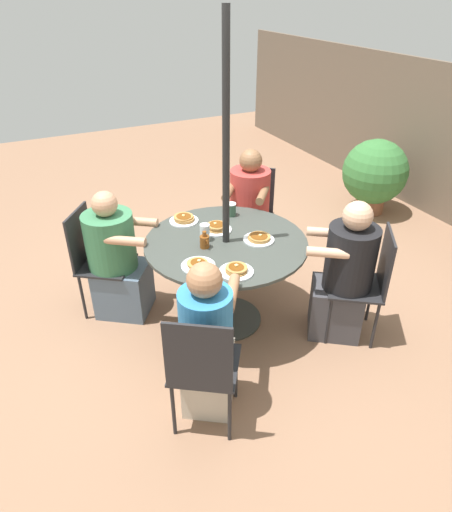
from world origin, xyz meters
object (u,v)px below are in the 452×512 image
object	(u,v)px
drinking_glass_a	(205,232)
patio_chair_north	(252,209)
diner_north	(249,216)
pancake_plate_d	(259,238)
pancake_plate_e	(184,219)
syrup_bottle	(205,241)
patio_chair_west	(367,279)
pancake_plate_a	(236,270)
pancake_plate_b	(217,228)
patio_chair_east	(95,256)
patio_chair_south	(202,366)
coffee_cup	(231,209)
pancake_plate_c	(198,265)
diner_south	(207,345)
diner_east	(117,261)
diner_west	(344,277)
patio_table	(226,257)
potted_shrub	(375,173)

from	to	relation	value
drinking_glass_a	patio_chair_north	bearing A→B (deg)	131.86
diner_north	pancake_plate_d	size ratio (longest dim) A/B	4.93
patio_chair_north	drinking_glass_a	bearing A→B (deg)	81.80
pancake_plate_e	syrup_bottle	xyz separation A→B (m)	(0.46, -0.02, 0.03)
patio_chair_west	pancake_plate_a	world-z (taller)	patio_chair_west
pancake_plate_b	syrup_bottle	distance (m)	0.28
patio_chair_east	patio_chair_south	bearing A→B (deg)	45.69
coffee_cup	pancake_plate_c	bearing A→B (deg)	-42.64
diner_south	pancake_plate_d	world-z (taller)	diner_south
patio_chair_west	pancake_plate_a	distance (m)	1.06
diner_east	pancake_plate_b	bearing A→B (deg)	101.19
patio_chair_west	diner_west	xyz separation A→B (m)	(-0.10, -0.14, -0.00)
pancake_plate_a	pancake_plate_c	world-z (taller)	pancake_plate_a
patio_chair_east	diner_east	distance (m)	0.18
patio_table	diner_north	world-z (taller)	diner_north
syrup_bottle	patio_table	bearing A→B (deg)	94.71
pancake_plate_c	syrup_bottle	xyz separation A→B (m)	(-0.22, 0.15, 0.04)
diner_east	potted_shrub	world-z (taller)	diner_east
patio_chair_north	pancake_plate_e	size ratio (longest dim) A/B	3.86
syrup_bottle	drinking_glass_a	size ratio (longest dim) A/B	1.01
patio_chair_west	diner_north	bearing A→B (deg)	48.07
patio_table	patio_chair_north	distance (m)	1.08
syrup_bottle	drinking_glass_a	distance (m)	0.11
patio_chair_south	drinking_glass_a	xyz separation A→B (m)	(-0.98, 0.46, 0.30)
diner_east	syrup_bottle	size ratio (longest dim) A/B	8.27
patio_chair_north	drinking_glass_a	distance (m)	1.15
diner_south	patio_table	bearing A→B (deg)	90.00
patio_chair_south	pancake_plate_e	distance (m)	1.43
syrup_bottle	coffee_cup	size ratio (longest dim) A/B	1.20
patio_chair_south	diner_south	distance (m)	0.17
diner_west	pancake_plate_c	bearing A→B (deg)	110.22
patio_chair_east	diner_west	xyz separation A→B (m)	(1.14, 1.62, -0.00)
pancake_plate_c	drinking_glass_a	bearing A→B (deg)	148.72
pancake_plate_b	coffee_cup	distance (m)	0.29
diner_west	diner_north	bearing A→B (deg)	42.64
diner_south	diner_west	bearing A→B (deg)	44.20
pancake_plate_d	drinking_glass_a	size ratio (longest dim) A/B	1.81
diner_south	drinking_glass_a	world-z (taller)	diner_south
patio_table	potted_shrub	bearing A→B (deg)	113.70
potted_shrub	pancake_plate_b	bearing A→B (deg)	-69.92
diner_west	potted_shrub	distance (m)	2.38
coffee_cup	drinking_glass_a	size ratio (longest dim) A/B	0.84
potted_shrub	diner_west	bearing A→B (deg)	-47.33
pancake_plate_a	diner_west	bearing A→B (deg)	83.28
pancake_plate_a	diner_north	bearing A→B (deg)	147.47
patio_chair_north	drinking_glass_a	size ratio (longest dim) A/B	6.97
patio_chair_north	patio_chair_east	size ratio (longest dim) A/B	1.00
patio_chair_east	pancake_plate_b	size ratio (longest dim) A/B	3.86
patio_chair_north	pancake_plate_a	world-z (taller)	patio_chair_north
diner_south	pancake_plate_b	distance (m)	1.10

